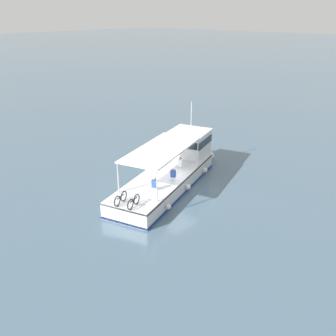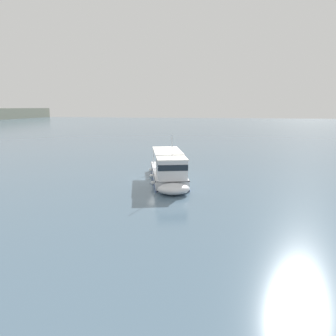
# 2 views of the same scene
# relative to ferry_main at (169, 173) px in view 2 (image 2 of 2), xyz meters

# --- Properties ---
(ground_plane) EXTENTS (400.00, 400.00, 0.00)m
(ground_plane) POSITION_rel_ferry_main_xyz_m (1.24, 1.22, -1.02)
(ground_plane) COLOR slate
(ferry_main) EXTENTS (13.07, 6.43, 5.32)m
(ferry_main) POSITION_rel_ferry_main_xyz_m (0.00, 0.00, 0.00)
(ferry_main) COLOR silver
(ferry_main) RESTS_ON ground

